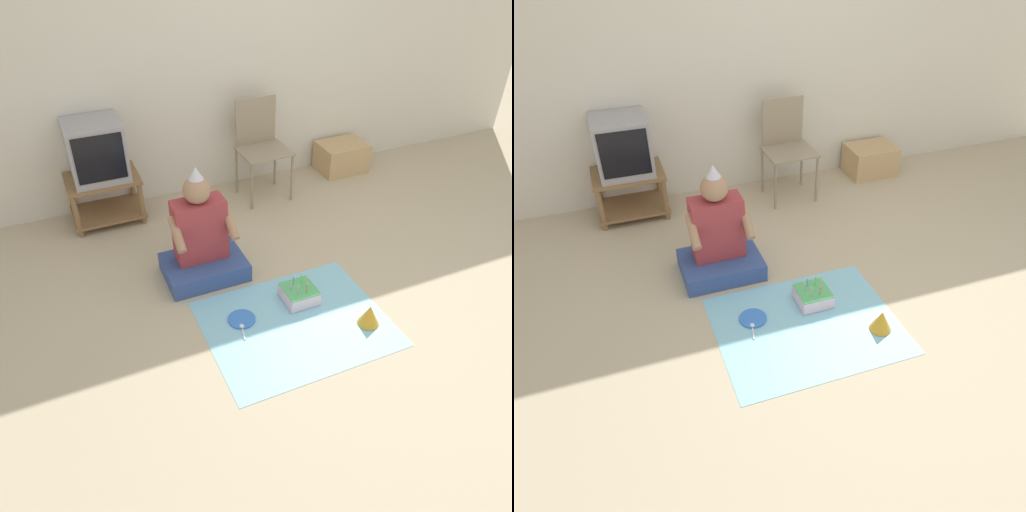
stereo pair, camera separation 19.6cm
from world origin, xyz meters
The scene contains 12 objects.
ground_plane centered at (0.00, 0.00, 0.00)m, with size 16.00×16.00×0.00m, color tan.
wall_back centered at (0.00, 2.19, 1.27)m, with size 6.40×0.06×2.55m.
tv_stand centered at (-1.46, 1.94, 0.24)m, with size 0.60×0.44×0.41m.
tv centered at (-1.46, 1.94, 0.65)m, with size 0.44×0.43×0.48m.
folding_chair centered at (-0.05, 1.85, 0.52)m, with size 0.45×0.39×0.88m.
cardboard_box_stack centered at (0.91, 1.95, 0.15)m, with size 0.47×0.36×0.29m.
person_seated centered at (-0.95, 0.87, 0.28)m, with size 0.59×0.44×0.88m.
party_cloth centered at (-0.56, 0.10, 0.00)m, with size 1.21×0.96×0.01m.
birthday_cake centered at (-0.43, 0.30, 0.06)m, with size 0.23×0.23×0.18m.
party_hat_blue centered at (-0.11, -0.09, 0.08)m, with size 0.15×0.15×0.15m.
paper_plate centered at (-0.88, 0.27, 0.01)m, with size 0.19×0.19×0.01m.
plastic_spoon_near centered at (-0.91, 0.19, 0.01)m, with size 0.05×0.14×0.01m.
Camera 2 is at (-1.59, -2.09, 2.36)m, focal length 35.00 mm.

